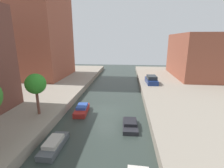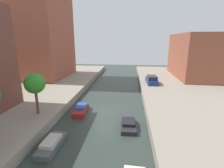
{
  "view_description": "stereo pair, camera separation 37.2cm",
  "coord_description": "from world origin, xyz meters",
  "views": [
    {
      "loc": [
        2.6,
        -19.67,
        8.88
      ],
      "look_at": [
        -0.03,
        7.65,
        1.6
      ],
      "focal_mm": 26.55,
      "sensor_mm": 36.0,
      "label": 1
    },
    {
      "loc": [
        2.97,
        -19.64,
        8.88
      ],
      "look_at": [
        -0.03,
        7.65,
        1.6
      ],
      "focal_mm": 26.55,
      "sensor_mm": 36.0,
      "label": 2
    }
  ],
  "objects": [
    {
      "name": "low_block_right",
      "position": [
        18.0,
        18.62,
        5.63
      ],
      "size": [
        10.0,
        15.45,
        9.26
      ],
      "primitive_type": "cube",
      "color": "brown",
      "rests_on": "quay_right"
    },
    {
      "name": "moored_boat_right_2",
      "position": [
        2.99,
        -3.95,
        0.32
      ],
      "size": [
        1.61,
        3.17,
        0.78
      ],
      "color": "#232328",
      "rests_on": "ground_plane"
    },
    {
      "name": "moored_boat_left_1",
      "position": [
        -3.46,
        -8.0,
        0.35
      ],
      "size": [
        1.39,
        3.65,
        0.84
      ],
      "color": "#4C5156",
      "rests_on": "ground_plane"
    },
    {
      "name": "apartment_tower_far",
      "position": [
        -16.0,
        15.24,
        11.09
      ],
      "size": [
        10.0,
        12.96,
        20.17
      ],
      "primitive_type": "cube",
      "color": "brown",
      "rests_on": "quay_left"
    },
    {
      "name": "ground_plane",
      "position": [
        0.0,
        0.0,
        0.0
      ],
      "size": [
        84.0,
        84.0,
        0.0
      ],
      "primitive_type": "plane",
      "color": "#2D3833"
    },
    {
      "name": "moored_boat_left_2",
      "position": [
        -3.06,
        -0.77,
        0.4
      ],
      "size": [
        1.66,
        3.64,
        0.93
      ],
      "color": "maroon",
      "rests_on": "ground_plane"
    },
    {
      "name": "street_tree_2",
      "position": [
        -7.03,
        -3.68,
        4.4
      ],
      "size": [
        2.16,
        2.16,
        4.52
      ],
      "color": "brown",
      "rests_on": "quay_left"
    },
    {
      "name": "parked_car",
      "position": [
        7.09,
        11.22,
        1.63
      ],
      "size": [
        2.07,
        4.5,
        1.51
      ],
      "color": "navy",
      "rests_on": "quay_right"
    }
  ]
}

